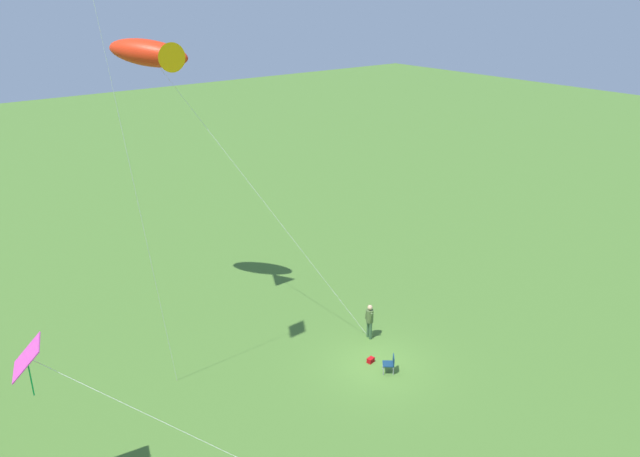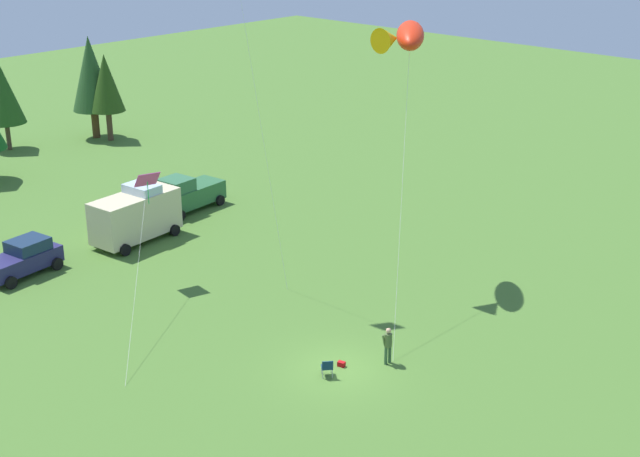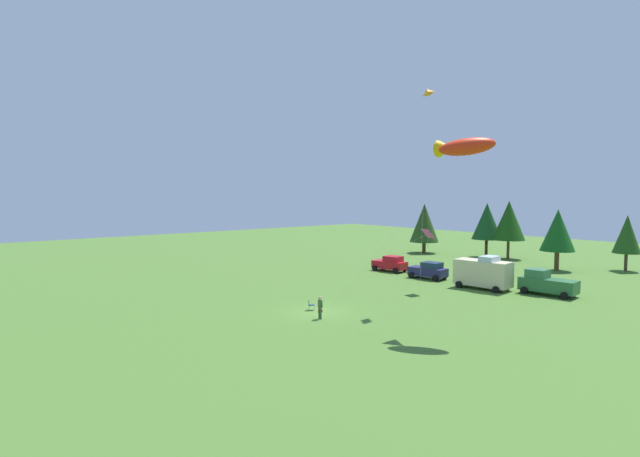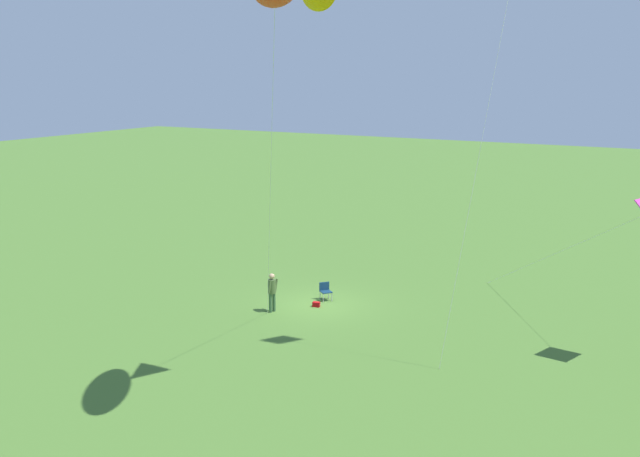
# 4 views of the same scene
# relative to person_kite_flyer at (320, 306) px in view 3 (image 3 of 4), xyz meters

# --- Properties ---
(ground_plane) EXTENTS (160.00, 160.00, 0.00)m
(ground_plane) POSITION_rel_person_kite_flyer_xyz_m (-1.88, 1.26, -1.02)
(ground_plane) COLOR #466F2A
(person_kite_flyer) EXTENTS (0.60, 0.40, 1.74)m
(person_kite_flyer) POSITION_rel_person_kite_flyer_xyz_m (0.00, 0.00, 0.00)
(person_kite_flyer) COLOR #335633
(person_kite_flyer) RESTS_ON ground
(folding_chair) EXTENTS (0.68, 0.68, 0.82)m
(folding_chair) POSITION_rel_person_kite_flyer_xyz_m (-2.65, 1.19, -0.53)
(folding_chair) COLOR #102E48
(folding_chair) RESTS_ON ground
(backpack_on_grass) EXTENTS (0.28, 0.36, 0.22)m
(backpack_on_grass) POSITION_rel_person_kite_flyer_xyz_m (-1.57, 1.33, -0.91)
(backpack_on_grass) COLOR #AD0C0F
(backpack_on_grass) RESTS_ON ground
(car_red_sedan) EXTENTS (4.41, 2.70, 1.89)m
(car_red_sedan) POSITION_rel_person_kite_flyer_xyz_m (-12.05, 21.22, -0.07)
(car_red_sedan) COLOR red
(car_red_sedan) RESTS_ON ground
(car_navy_hatch) EXTENTS (4.40, 2.67, 1.89)m
(car_navy_hatch) POSITION_rel_person_kite_flyer_xyz_m (-5.76, 20.54, -0.07)
(car_navy_hatch) COLOR #232150
(car_navy_hatch) RESTS_ON ground
(van_camper_beige) EXTENTS (5.58, 3.02, 3.34)m
(van_camper_beige) POSITION_rel_person_kite_flyer_xyz_m (1.33, 20.03, 0.62)
(van_camper_beige) COLOR beige
(van_camper_beige) RESTS_ON ground
(truck_green_flatbed) EXTENTS (5.16, 2.77, 2.34)m
(truck_green_flatbed) POSITION_rel_person_kite_flyer_xyz_m (6.75, 22.04, 0.08)
(truck_green_flatbed) COLOR #2C6436
(truck_green_flatbed) RESTS_ON ground
(treeline_distant) EXTENTS (38.09, 9.72, 8.43)m
(treeline_distant) POSITION_rel_person_kite_flyer_xyz_m (-5.30, 40.80, 4.08)
(treeline_distant) COLOR #4D3C1F
(treeline_distant) RESTS_ON ground
(kite_large_fish) EXTENTS (10.38, 7.75, 13.53)m
(kite_large_fish) POSITION_rel_person_kite_flyer_xyz_m (8.22, 5.90, 11.71)
(kite_large_fish) COLOR red
(kite_large_fish) RESTS_ON ground
(kite_delta_orange) EXTENTS (1.99, 2.99, 18.54)m
(kite_delta_orange) POSITION_rel_person_kite_flyer_xyz_m (1.23, 10.87, 17.13)
(kite_delta_orange) COLOR orange
(kite_delta_orange) RESTS_ON ground
(kite_diamond_rainbow) EXTENTS (8.30, 8.50, 6.06)m
(kite_diamond_rainbow) POSITION_rel_person_kite_flyer_xyz_m (-1.60, 14.64, 4.46)
(kite_diamond_rainbow) COLOR #CE3CA0
(kite_diamond_rainbow) RESTS_ON ground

